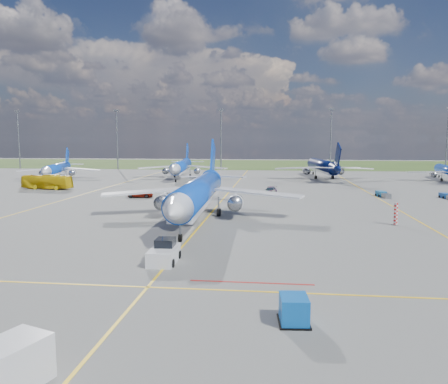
# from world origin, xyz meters

# --- Properties ---
(ground) EXTENTS (400.00, 400.00, 0.00)m
(ground) POSITION_xyz_m (0.00, 0.00, 0.00)
(ground) COLOR #595957
(ground) RESTS_ON ground
(grass_strip) EXTENTS (400.00, 80.00, 0.01)m
(grass_strip) POSITION_xyz_m (0.00, 150.00, 0.00)
(grass_strip) COLOR #2D4719
(grass_strip) RESTS_ON ground
(taxiway_lines) EXTENTS (60.25, 160.00, 0.02)m
(taxiway_lines) POSITION_xyz_m (0.17, 27.70, 0.01)
(taxiway_lines) COLOR yellow
(taxiway_lines) RESTS_ON ground
(floodlight_masts) EXTENTS (202.20, 0.50, 22.70)m
(floodlight_masts) POSITION_xyz_m (10.00, 110.00, 12.56)
(floodlight_masts) COLOR slate
(floodlight_masts) RESTS_ON ground
(warning_post) EXTENTS (0.50, 0.50, 3.00)m
(warning_post) POSITION_xyz_m (26.00, 8.00, 1.50)
(warning_post) COLOR red
(warning_post) RESTS_ON ground
(bg_jet_nw) EXTENTS (32.73, 38.38, 8.67)m
(bg_jet_nw) POSITION_xyz_m (-52.18, 66.81, 0.00)
(bg_jet_nw) COLOR #0C3FB4
(bg_jet_nw) RESTS_ON ground
(bg_jet_nnw) EXTENTS (31.95, 40.13, 9.89)m
(bg_jet_nnw) POSITION_xyz_m (-17.56, 74.85, 0.00)
(bg_jet_nnw) COLOR #0C3FB4
(bg_jet_nnw) RESTS_ON ground
(bg_jet_n) EXTENTS (34.51, 42.85, 10.40)m
(bg_jet_n) POSITION_xyz_m (23.93, 79.34, 0.00)
(bg_jet_n) COLOR #07113C
(bg_jet_n) RESTS_ON ground
(bg_jet_ne) EXTENTS (27.10, 33.33, 7.99)m
(bg_jet_ne) POSITION_xyz_m (57.84, 75.52, 0.00)
(bg_jet_ne) COLOR #0C3FB4
(bg_jet_ne) RESTS_ON ground
(main_airliner) EXTENTS (33.61, 43.49, 11.17)m
(main_airliner) POSITION_xyz_m (-1.04, 9.28, 0.00)
(main_airliner) COLOR #0C3FB4
(main_airliner) RESTS_ON ground
(pushback_tug) EXTENTS (2.44, 6.33, 2.14)m
(pushback_tug) POSITION_xyz_m (-0.45, -12.97, 0.86)
(pushback_tug) COLOR silver
(pushback_tug) RESTS_ON ground
(uld_container) EXTENTS (1.89, 2.28, 1.72)m
(uld_container) POSITION_xyz_m (11.03, -25.39, 0.86)
(uld_container) COLOR #0C52A9
(uld_container) RESTS_ON ground
(apron_bus) EXTENTS (12.16, 4.08, 3.32)m
(apron_bus) POSITION_xyz_m (-42.46, 43.12, 1.66)
(apron_bus) COLOR #DDBA0D
(apron_bus) RESTS_ON ground
(service_car_a) EXTENTS (3.79, 4.70, 1.50)m
(service_car_a) POSITION_xyz_m (-8.04, 22.85, 0.75)
(service_car_a) COLOR #999999
(service_car_a) RESTS_ON ground
(service_car_b) EXTENTS (5.15, 2.65, 1.39)m
(service_car_b) POSITION_xyz_m (-16.49, 31.21, 0.69)
(service_car_b) COLOR #999999
(service_car_b) RESTS_ON ground
(service_car_c) EXTENTS (2.99, 5.48, 1.50)m
(service_car_c) POSITION_xyz_m (9.01, 39.34, 0.75)
(service_car_c) COLOR #999999
(service_car_c) RESTS_ON ground
(baggage_tug_w) EXTENTS (2.07, 5.01, 1.09)m
(baggage_tug_w) POSITION_xyz_m (31.36, 37.41, 0.51)
(baggage_tug_w) COLOR #185F93
(baggage_tug_w) RESTS_ON ground
(baggage_tug_c) EXTENTS (2.66, 5.19, 1.13)m
(baggage_tug_c) POSITION_xyz_m (-7.02, 47.56, 0.53)
(baggage_tug_c) COLOR navy
(baggage_tug_c) RESTS_ON ground
(baggage_tug_e) EXTENTS (1.86, 4.55, 0.99)m
(baggage_tug_e) POSITION_xyz_m (43.13, 36.27, 0.46)
(baggage_tug_e) COLOR #17478E
(baggage_tug_e) RESTS_ON ground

